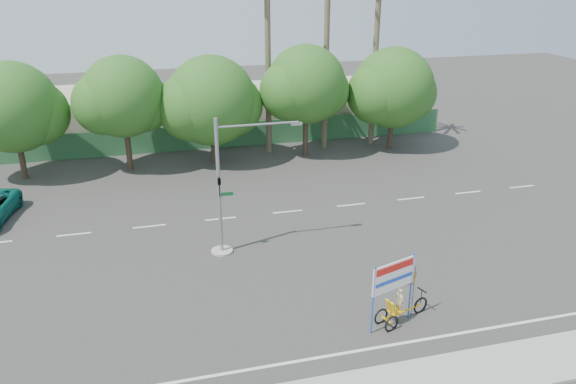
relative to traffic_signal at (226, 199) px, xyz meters
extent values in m
plane|color=#33302D|center=(2.20, -3.98, -2.92)|extent=(120.00, 120.00, 0.00)
cube|color=#336B3D|center=(2.20, 17.52, -1.92)|extent=(38.00, 0.08, 2.00)
cube|color=#B6A691|center=(-7.80, 22.02, -0.92)|extent=(12.00, 8.00, 4.00)
cube|color=#B6A691|center=(10.20, 22.02, -1.12)|extent=(14.00, 8.00, 3.60)
cylinder|color=#473828|center=(-11.80, 14.02, -1.16)|extent=(0.40, 0.40, 3.52)
sphere|color=#2D5C1B|center=(-11.80, 14.02, 2.04)|extent=(6.00, 6.00, 6.00)
sphere|color=#2D5C1B|center=(-10.45, 14.32, 1.48)|extent=(4.32, 4.32, 4.32)
cylinder|color=#473828|center=(-4.80, 14.02, -1.05)|extent=(0.40, 0.40, 3.74)
sphere|color=#2D5C1B|center=(-4.80, 14.02, 2.35)|extent=(5.60, 5.60, 5.60)
sphere|color=#2D5C1B|center=(-3.54, 14.32, 1.76)|extent=(4.03, 4.03, 4.03)
sphere|color=#2D5C1B|center=(-6.06, 13.77, 2.01)|extent=(4.26, 4.26, 4.26)
cylinder|color=#473828|center=(1.20, 14.02, -1.27)|extent=(0.40, 0.40, 3.30)
sphere|color=#2D5C1B|center=(1.20, 14.02, 1.73)|extent=(6.40, 6.40, 6.40)
sphere|color=#2D5C1B|center=(2.64, 14.32, 1.21)|extent=(4.61, 4.61, 4.61)
sphere|color=#2D5C1B|center=(-0.24, 13.77, 1.43)|extent=(4.86, 4.86, 4.86)
cylinder|color=#473828|center=(8.20, 14.02, -0.98)|extent=(0.40, 0.40, 3.87)
sphere|color=#2D5C1B|center=(8.20, 14.02, 2.54)|extent=(5.80, 5.80, 5.80)
sphere|color=#2D5C1B|center=(9.50, 14.32, 1.92)|extent=(4.18, 4.18, 4.18)
sphere|color=#2D5C1B|center=(6.89, 13.77, 2.19)|extent=(4.41, 4.41, 4.41)
cylinder|color=#473828|center=(15.20, 14.02, -1.20)|extent=(0.40, 0.40, 3.43)
sphere|color=#2D5C1B|center=(15.20, 14.02, 1.92)|extent=(6.20, 6.20, 6.20)
sphere|color=#2D5C1B|center=(16.59, 14.32, 1.37)|extent=(4.46, 4.46, 4.46)
sphere|color=#2D5C1B|center=(13.80, 13.77, 1.61)|extent=(4.71, 4.71, 4.71)
cylinder|color=#70604C|center=(10.20, 15.52, 5.58)|extent=(0.44, 0.44, 17.00)
cylinder|color=#70604C|center=(14.20, 15.52, 4.58)|extent=(0.44, 0.44, 15.00)
cylinder|color=#70604C|center=(5.70, 15.52, 4.08)|extent=(0.44, 0.44, 14.00)
cylinder|color=gray|center=(-0.30, 0.02, -2.87)|extent=(1.10, 1.10, 0.10)
cylinder|color=gray|center=(-0.30, 0.02, 0.58)|extent=(0.18, 0.18, 7.00)
cylinder|color=gray|center=(1.70, 0.02, 3.63)|extent=(4.00, 0.10, 0.10)
cube|color=gray|center=(3.60, 0.02, 3.53)|extent=(0.55, 0.20, 0.12)
imported|color=black|center=(-0.30, -0.20, 0.68)|extent=(0.16, 0.20, 1.00)
cube|color=#14662D|center=(0.05, 0.02, 0.23)|extent=(0.70, 0.04, 0.18)
torus|color=black|center=(6.98, -7.43, -2.58)|extent=(0.75, 0.32, 0.76)
torus|color=black|center=(5.08, -7.72, -2.61)|extent=(0.70, 0.30, 0.71)
torus|color=black|center=(5.27, -8.31, -2.61)|extent=(0.70, 0.30, 0.71)
cube|color=gold|center=(6.08, -7.72, -2.52)|extent=(1.83, 0.65, 0.07)
cube|color=gold|center=(5.17, -8.02, -2.58)|extent=(0.27, 0.66, 0.06)
cube|color=gold|center=(5.65, -7.86, -2.36)|extent=(0.68, 0.62, 0.07)
cube|color=gold|center=(5.36, -7.96, -2.05)|extent=(0.39, 0.52, 0.60)
cylinder|color=black|center=(6.98, -7.43, -2.14)|extent=(0.04, 0.04, 0.61)
cube|color=black|center=(6.98, -7.43, -1.84)|extent=(0.20, 0.49, 0.04)
imported|color=#CCB284|center=(5.81, -7.81, -1.94)|extent=(0.41, 0.51, 1.21)
cylinder|color=blue|center=(4.43, -8.26, -1.41)|extent=(0.08, 0.08, 3.01)
cylinder|color=blue|center=(6.34, -7.64, -1.41)|extent=(0.08, 0.08, 3.01)
cube|color=white|center=(5.39, -7.95, -0.63)|extent=(2.03, 0.71, 1.23)
cube|color=red|center=(5.40, -7.99, -0.24)|extent=(1.81, 0.60, 0.29)
cube|color=blue|center=(5.40, -7.99, -0.80)|extent=(1.81, 0.60, 0.16)
cylinder|color=black|center=(6.50, -7.59, -1.75)|extent=(0.03, 0.03, 2.34)
cube|color=red|center=(6.13, -7.71, -1.02)|extent=(0.95, 0.33, 0.73)
camera|label=1|loc=(-3.45, -25.38, 10.67)|focal=35.00mm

